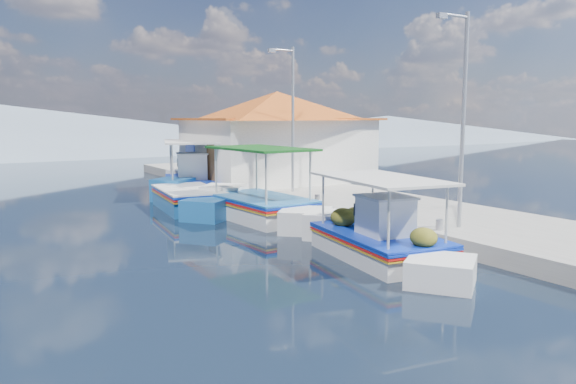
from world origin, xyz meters
TOP-DOWN VIEW (x-y plane):
  - ground at (0.00, 0.00)m, footprint 160.00×160.00m
  - quay at (5.90, 6.00)m, footprint 5.00×44.00m
  - bollards at (3.80, 5.25)m, footprint 0.20×17.20m
  - main_caique at (1.55, 2.03)m, footprint 2.78×7.05m
  - caique_green_canopy at (1.63, 8.47)m, footprint 2.55×7.65m
  - caique_blue_hull at (0.20, 11.90)m, footprint 2.63×7.06m
  - caique_far at (1.81, 15.47)m, footprint 4.05×7.69m
  - harbor_building at (6.20, 15.00)m, footprint 10.49×10.49m
  - lamp_post_near at (4.51, 2.00)m, footprint 1.21×0.14m
  - lamp_post_far at (4.51, 11.00)m, footprint 1.21×0.14m
  - mountain_ridge at (6.54, 56.00)m, footprint 171.40×96.00m

SIDE VIEW (x-z plane):
  - ground at x=0.00m, z-range 0.00..0.00m
  - quay at x=5.90m, z-range 0.00..0.50m
  - caique_blue_hull at x=0.20m, z-range -0.29..0.97m
  - caique_green_canopy at x=1.63m, z-range -1.01..1.86m
  - main_caique at x=1.55m, z-range -0.72..1.63m
  - caique_far at x=1.81m, z-range -0.89..1.95m
  - bollards at x=3.80m, z-range 0.50..0.80m
  - mountain_ridge at x=6.54m, z-range -0.71..4.79m
  - harbor_building at x=6.20m, z-range 0.58..4.98m
  - lamp_post_near at x=4.51m, z-range 0.85..6.85m
  - lamp_post_far at x=4.51m, z-range 0.85..6.85m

